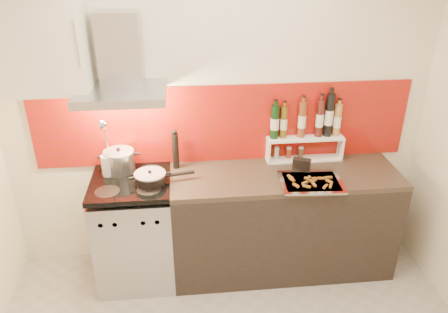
{
  "coord_description": "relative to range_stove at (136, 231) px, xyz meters",
  "views": [
    {
      "loc": [
        -0.28,
        -1.82,
        2.55
      ],
      "look_at": [
        0.0,
        0.95,
        1.15
      ],
      "focal_mm": 35.0,
      "sensor_mm": 36.0,
      "label": 1
    }
  ],
  "objects": [
    {
      "name": "back_wall",
      "position": [
        0.7,
        0.3,
        0.86
      ],
      "size": [
        3.4,
        0.02,
        2.6
      ],
      "primitive_type": "cube",
      "color": "silver",
      "rests_on": "ground"
    },
    {
      "name": "backsplash",
      "position": [
        0.75,
        0.29,
        0.78
      ],
      "size": [
        3.0,
        0.02,
        0.64
      ],
      "primitive_type": "cube",
      "color": "maroon",
      "rests_on": "back_wall"
    },
    {
      "name": "range_stove",
      "position": [
        0.0,
        0.0,
        0.0
      ],
      "size": [
        0.6,
        0.6,
        0.91
      ],
      "color": "#B7B7BA",
      "rests_on": "ground"
    },
    {
      "name": "counter",
      "position": [
        1.2,
        0.0,
        0.01
      ],
      "size": [
        1.8,
        0.6,
        0.9
      ],
      "color": "black",
      "rests_on": "ground"
    },
    {
      "name": "range_hood",
      "position": [
        0.0,
        0.14,
        1.3
      ],
      "size": [
        0.62,
        0.5,
        0.61
      ],
      "color": "#B7B7BA",
      "rests_on": "back_wall"
    },
    {
      "name": "upper_cabinet",
      "position": [
        -0.55,
        0.13,
        1.51
      ],
      "size": [
        0.7,
        0.35,
        0.72
      ],
      "primitive_type": "cube",
      "color": "white",
      "rests_on": "back_wall"
    },
    {
      "name": "stock_pot",
      "position": [
        -0.09,
        0.16,
        0.56
      ],
      "size": [
        0.24,
        0.24,
        0.2
      ],
      "color": "#B7B7BA",
      "rests_on": "range_stove"
    },
    {
      "name": "saute_pan",
      "position": [
        0.17,
        -0.05,
        0.51
      ],
      "size": [
        0.45,
        0.23,
        0.11
      ],
      "color": "black",
      "rests_on": "range_stove"
    },
    {
      "name": "utensil_jar",
      "position": [
        -0.16,
        0.1,
        0.6
      ],
      "size": [
        0.1,
        0.15,
        0.49
      ],
      "color": "silver",
      "rests_on": "range_stove"
    },
    {
      "name": "pepper_mill",
      "position": [
        0.35,
        0.19,
        0.62
      ],
      "size": [
        0.05,
        0.05,
        0.33
      ],
      "color": "black",
      "rests_on": "counter"
    },
    {
      "name": "step_shelf",
      "position": [
        1.41,
        0.24,
        0.71
      ],
      "size": [
        0.63,
        0.17,
        0.56
      ],
      "color": "white",
      "rests_on": "counter"
    },
    {
      "name": "caddy_box",
      "position": [
        1.32,
        0.01,
        0.52
      ],
      "size": [
        0.15,
        0.11,
        0.12
      ],
      "primitive_type": "cube",
      "rotation": [
        0.0,
        0.0,
        -0.43
      ],
      "color": "black",
      "rests_on": "counter"
    },
    {
      "name": "baking_tray",
      "position": [
        1.35,
        -0.18,
        0.47
      ],
      "size": [
        0.48,
        0.39,
        0.03
      ],
      "color": "silver",
      "rests_on": "counter"
    }
  ]
}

